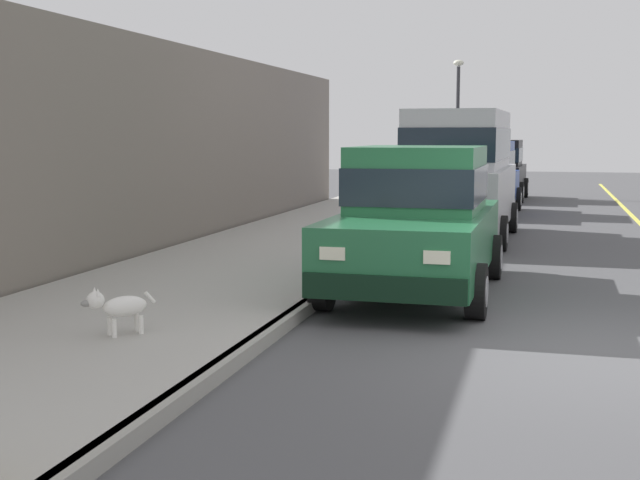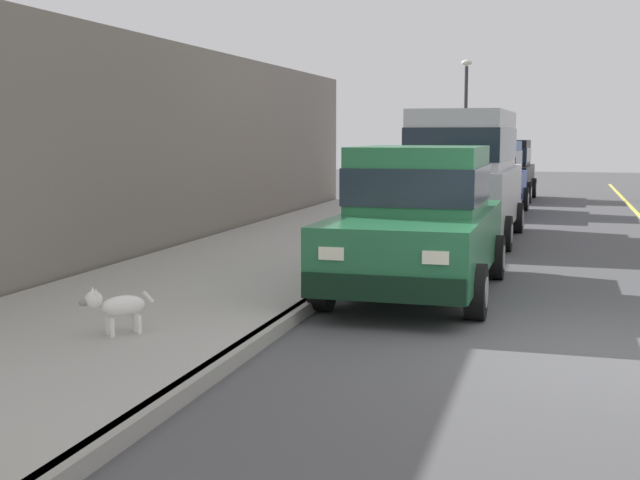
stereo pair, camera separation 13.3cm
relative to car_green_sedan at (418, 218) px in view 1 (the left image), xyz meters
The scene contains 10 objects.
ground_plane 3.58m from the car_green_sedan, 51.46° to the right, with size 80.00×80.00×0.00m, color #4C4C4F.
curb 3.04m from the car_green_sedan, 111.31° to the right, with size 0.16×64.00×0.14m, color gray.
sidewalk 4.03m from the car_green_sedan, 136.61° to the right, with size 3.60×64.00×0.14m, color #A8A59E.
car_green_sedan is the anchor object (origin of this frame).
car_silver_van 5.89m from the car_green_sedan, 90.59° to the left, with size 2.21×4.94×2.52m.
car_blue_hatchback 11.59m from the car_green_sedan, 90.27° to the left, with size 2.06×3.86×1.88m.
car_black_hatchback 16.59m from the car_green_sedan, 89.93° to the left, with size 2.05×3.86×1.88m.
dog_white 4.42m from the car_green_sedan, 122.38° to the right, with size 0.54×0.60×0.49m.
street_lamp 18.66m from the car_green_sedan, 94.33° to the left, with size 0.36×0.36×4.42m.
building_facade 6.25m from the car_green_sedan, 143.14° to the left, with size 0.50×20.00×3.66m, color slate.
Camera 1 is at (-0.53, -8.31, 2.09)m, focal length 47.76 mm.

